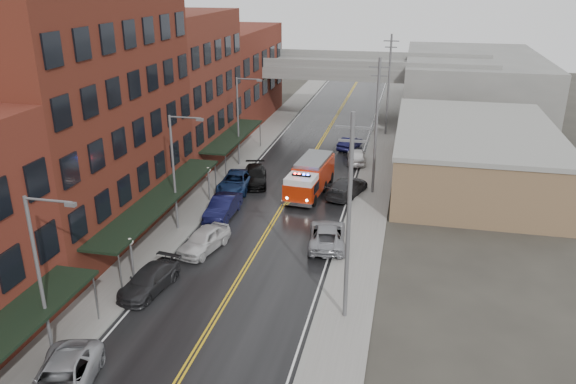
# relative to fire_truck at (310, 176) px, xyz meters

# --- Properties ---
(road) EXTENTS (11.00, 160.00, 0.02)m
(road) POSITION_rel_fire_truck_xyz_m (-1.69, -3.80, -1.59)
(road) COLOR black
(road) RESTS_ON ground
(sidewalk_left) EXTENTS (3.00, 160.00, 0.15)m
(sidewalk_left) POSITION_rel_fire_truck_xyz_m (-8.99, -3.80, -1.53)
(sidewalk_left) COLOR slate
(sidewalk_left) RESTS_ON ground
(sidewalk_right) EXTENTS (3.00, 160.00, 0.15)m
(sidewalk_right) POSITION_rel_fire_truck_xyz_m (5.61, -3.80, -1.53)
(sidewalk_right) COLOR slate
(sidewalk_right) RESTS_ON ground
(curb_left) EXTENTS (0.30, 160.00, 0.15)m
(curb_left) POSITION_rel_fire_truck_xyz_m (-7.34, -3.80, -1.53)
(curb_left) COLOR gray
(curb_left) RESTS_ON ground
(curb_right) EXTENTS (0.30, 160.00, 0.15)m
(curb_right) POSITION_rel_fire_truck_xyz_m (3.96, -3.80, -1.53)
(curb_right) COLOR gray
(curb_right) RESTS_ON ground
(brick_building_b) EXTENTS (9.00, 20.00, 18.00)m
(brick_building_b) POSITION_rel_fire_truck_xyz_m (-14.99, -10.80, 7.40)
(brick_building_b) COLOR #521B15
(brick_building_b) RESTS_ON ground
(brick_building_c) EXTENTS (9.00, 15.00, 15.00)m
(brick_building_c) POSITION_rel_fire_truck_xyz_m (-14.99, 6.70, 5.90)
(brick_building_c) COLOR #5F261C
(brick_building_c) RESTS_ON ground
(brick_building_far) EXTENTS (9.00, 20.00, 12.00)m
(brick_building_far) POSITION_rel_fire_truck_xyz_m (-14.99, 24.20, 4.40)
(brick_building_far) COLOR maroon
(brick_building_far) RESTS_ON ground
(tan_building) EXTENTS (14.00, 22.00, 5.00)m
(tan_building) POSITION_rel_fire_truck_xyz_m (14.31, 6.20, 0.90)
(tan_building) COLOR #836446
(tan_building) RESTS_ON ground
(right_far_block) EXTENTS (18.00, 30.00, 8.00)m
(right_far_block) POSITION_rel_fire_truck_xyz_m (16.31, 36.20, 2.40)
(right_far_block) COLOR slate
(right_far_block) RESTS_ON ground
(awning_1) EXTENTS (2.60, 18.00, 3.09)m
(awning_1) POSITION_rel_fire_truck_xyz_m (-9.18, -10.80, 1.39)
(awning_1) COLOR black
(awning_1) RESTS_ON ground
(awning_2) EXTENTS (2.60, 13.00, 3.09)m
(awning_2) POSITION_rel_fire_truck_xyz_m (-9.18, 6.70, 1.38)
(awning_2) COLOR black
(awning_2) RESTS_ON ground
(globe_lamp_1) EXTENTS (0.44, 0.44, 3.12)m
(globe_lamp_1) POSITION_rel_fire_truck_xyz_m (-8.09, -17.80, 0.71)
(globe_lamp_1) COLOR #59595B
(globe_lamp_1) RESTS_ON ground
(globe_lamp_2) EXTENTS (0.44, 0.44, 3.12)m
(globe_lamp_2) POSITION_rel_fire_truck_xyz_m (-8.09, -3.80, 0.71)
(globe_lamp_2) COLOR #59595B
(globe_lamp_2) RESTS_ON ground
(street_lamp_0) EXTENTS (2.64, 0.22, 9.00)m
(street_lamp_0) POSITION_rel_fire_truck_xyz_m (-8.24, -25.80, 3.59)
(street_lamp_0) COLOR #59595B
(street_lamp_0) RESTS_ON ground
(street_lamp_1) EXTENTS (2.64, 0.22, 9.00)m
(street_lamp_1) POSITION_rel_fire_truck_xyz_m (-8.24, -9.80, 3.59)
(street_lamp_1) COLOR #59595B
(street_lamp_1) RESTS_ON ground
(street_lamp_2) EXTENTS (2.64, 0.22, 9.00)m
(street_lamp_2) POSITION_rel_fire_truck_xyz_m (-8.24, 6.20, 3.59)
(street_lamp_2) COLOR #59595B
(street_lamp_2) RESTS_ON ground
(utility_pole_0) EXTENTS (1.80, 0.24, 12.00)m
(utility_pole_0) POSITION_rel_fire_truck_xyz_m (5.51, -18.80, 4.71)
(utility_pole_0) COLOR #59595B
(utility_pole_0) RESTS_ON ground
(utility_pole_1) EXTENTS (1.80, 0.24, 12.00)m
(utility_pole_1) POSITION_rel_fire_truck_xyz_m (5.51, 1.20, 4.71)
(utility_pole_1) COLOR #59595B
(utility_pole_1) RESTS_ON ground
(utility_pole_2) EXTENTS (1.80, 0.24, 12.00)m
(utility_pole_2) POSITION_rel_fire_truck_xyz_m (5.51, 21.20, 4.71)
(utility_pole_2) COLOR #59595B
(utility_pole_2) RESTS_ON ground
(overpass) EXTENTS (40.00, 10.00, 7.50)m
(overpass) POSITION_rel_fire_truck_xyz_m (-1.69, 28.20, 4.39)
(overpass) COLOR slate
(overpass) RESTS_ON ground
(fire_truck) EXTENTS (3.83, 8.29, 2.95)m
(fire_truck) POSITION_rel_fire_truck_xyz_m (0.00, 0.00, 0.00)
(fire_truck) COLOR #A52007
(fire_truck) RESTS_ON ground
(parked_car_left_2) EXTENTS (4.05, 6.27, 1.61)m
(parked_car_left_2) POSITION_rel_fire_truck_xyz_m (-6.52, -28.00, -0.80)
(parked_car_left_2) COLOR #9D9FA4
(parked_car_left_2) RESTS_ON ground
(parked_car_left_3) EXTENTS (2.76, 5.25, 1.45)m
(parked_car_left_3) POSITION_rel_fire_truck_xyz_m (-6.69, -18.47, -0.87)
(parked_car_left_3) COLOR #242427
(parked_car_left_3) RESTS_ON ground
(parked_car_left_4) EXTENTS (2.98, 5.16, 1.65)m
(parked_car_left_4) POSITION_rel_fire_truck_xyz_m (-5.29, -12.60, -0.78)
(parked_car_left_4) COLOR silver
(parked_car_left_4) RESTS_ON ground
(parked_car_left_5) EXTENTS (1.86, 5.11, 1.67)m
(parked_car_left_5) POSITION_rel_fire_truck_xyz_m (-5.91, -6.60, -0.76)
(parked_car_left_5) COLOR black
(parked_car_left_5) RESTS_ON ground
(parked_car_left_6) EXTENTS (2.85, 5.81, 1.59)m
(parked_car_left_6) POSITION_rel_fire_truck_xyz_m (-6.69, -0.60, -0.81)
(parked_car_left_6) COLOR navy
(parked_car_left_6) RESTS_ON ground
(parked_car_left_7) EXTENTS (3.47, 5.72, 1.55)m
(parked_car_left_7) POSITION_rel_fire_truck_xyz_m (-5.46, 1.34, -0.83)
(parked_car_left_7) COLOR black
(parked_car_left_7) RESTS_ON ground
(parked_car_right_0) EXTENTS (3.33, 5.95, 1.57)m
(parked_car_right_0) POSITION_rel_fire_truck_xyz_m (3.10, -9.85, -0.81)
(parked_car_right_0) COLOR gray
(parked_car_right_0) RESTS_ON ground
(parked_car_right_1) EXTENTS (3.73, 6.02, 1.63)m
(parked_car_right_1) POSITION_rel_fire_truck_xyz_m (3.31, 0.15, -0.79)
(parked_car_right_1) COLOR #262729
(parked_car_right_1) RESTS_ON ground
(parked_car_right_2) EXTENTS (2.40, 4.75, 1.55)m
(parked_car_right_2) POSITION_rel_fire_truck_xyz_m (3.18, 9.55, -0.82)
(parked_car_right_2) COLOR white
(parked_car_right_2) RESTS_ON ground
(parked_car_right_3) EXTENTS (2.52, 4.48, 1.40)m
(parked_car_right_3) POSITION_rel_fire_truck_xyz_m (1.91, 14.41, -0.90)
(parked_car_right_3) COLOR black
(parked_car_right_3) RESTS_ON ground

